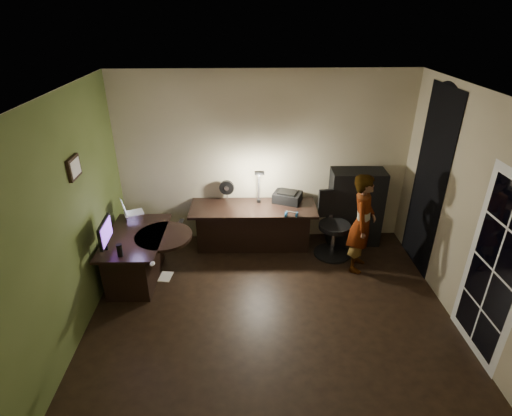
{
  "coord_description": "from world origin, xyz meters",
  "views": [
    {
      "loc": [
        -0.32,
        -3.81,
        3.47
      ],
      "look_at": [
        -0.15,
        1.05,
        1.0
      ],
      "focal_mm": 28.0,
      "sensor_mm": 36.0,
      "label": 1
    }
  ],
  "objects_px": {
    "desk_left": "(138,258)",
    "office_chair": "(335,226)",
    "cabinet": "(355,207)",
    "person": "(362,223)",
    "monitor": "(105,240)",
    "desk_right": "(253,228)"
  },
  "relations": [
    {
      "from": "desk_left",
      "to": "office_chair",
      "type": "relative_size",
      "value": 1.23
    },
    {
      "from": "cabinet",
      "to": "desk_left",
      "type": "bearing_deg",
      "value": -161.47
    },
    {
      "from": "desk_left",
      "to": "person",
      "type": "xyz_separation_m",
      "value": [
        3.13,
        0.19,
        0.38
      ]
    },
    {
      "from": "person",
      "to": "desk_left",
      "type": "bearing_deg",
      "value": 116.2
    },
    {
      "from": "monitor",
      "to": "office_chair",
      "type": "relative_size",
      "value": 0.46
    },
    {
      "from": "desk_left",
      "to": "desk_right",
      "type": "relative_size",
      "value": 0.65
    },
    {
      "from": "desk_right",
      "to": "person",
      "type": "distance_m",
      "value": 1.67
    },
    {
      "from": "desk_left",
      "to": "cabinet",
      "type": "relative_size",
      "value": 1.01
    },
    {
      "from": "cabinet",
      "to": "office_chair",
      "type": "height_order",
      "value": "cabinet"
    },
    {
      "from": "desk_right",
      "to": "cabinet",
      "type": "bearing_deg",
      "value": 6.51
    },
    {
      "from": "desk_right",
      "to": "monitor",
      "type": "relative_size",
      "value": 4.17
    },
    {
      "from": "office_chair",
      "to": "monitor",
      "type": "bearing_deg",
      "value": -170.62
    },
    {
      "from": "desk_left",
      "to": "office_chair",
      "type": "height_order",
      "value": "office_chair"
    },
    {
      "from": "desk_left",
      "to": "desk_right",
      "type": "bearing_deg",
      "value": 27.41
    },
    {
      "from": "cabinet",
      "to": "office_chair",
      "type": "relative_size",
      "value": 1.22
    },
    {
      "from": "desk_right",
      "to": "monitor",
      "type": "distance_m",
      "value": 2.25
    },
    {
      "from": "office_chair",
      "to": "person",
      "type": "distance_m",
      "value": 0.51
    },
    {
      "from": "desk_left",
      "to": "desk_right",
      "type": "distance_m",
      "value": 1.8
    },
    {
      "from": "desk_left",
      "to": "cabinet",
      "type": "distance_m",
      "value": 3.38
    },
    {
      "from": "desk_left",
      "to": "monitor",
      "type": "height_order",
      "value": "monitor"
    },
    {
      "from": "desk_right",
      "to": "person",
      "type": "height_order",
      "value": "person"
    },
    {
      "from": "monitor",
      "to": "office_chair",
      "type": "height_order",
      "value": "office_chair"
    }
  ]
}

